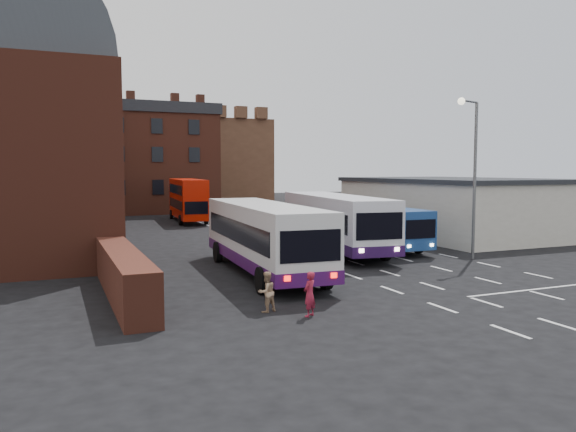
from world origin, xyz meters
name	(u,v)px	position (x,y,z in m)	size (l,w,h in m)	color
ground	(381,286)	(0.00, 0.00, 0.00)	(180.00, 180.00, 0.00)	black
railway_station	(0,127)	(-15.50, 21.00, 7.64)	(12.00, 28.00, 16.00)	#602B1E
forecourt_wall	(124,275)	(-10.20, 2.00, 0.90)	(1.20, 10.00, 1.80)	#602B1E
cream_building	(451,206)	(15.00, 14.00, 2.16)	(10.40, 16.40, 4.25)	beige
brick_terrace	(114,164)	(-6.00, 46.00, 5.50)	(22.00, 10.00, 11.00)	brown
castle_keep	(181,162)	(6.00, 66.00, 6.00)	(22.00, 22.00, 12.00)	brown
bus_white_outbound	(263,233)	(-3.50, 4.71, 1.93)	(3.60, 12.15, 3.27)	silver
bus_white_inbound	(335,219)	(2.92, 9.66, 1.98)	(4.33, 12.55, 3.35)	silver
bus_blue	(375,223)	(6.00, 10.13, 1.54)	(2.56, 9.59, 2.60)	navy
bus_red_double	(188,199)	(-0.82, 32.07, 2.12)	(3.12, 10.10, 3.98)	#C21200
street_lamp	(472,164)	(8.31, 4.18, 5.20)	(1.69, 0.72, 8.62)	#595B5C
pedestrian_red	(310,294)	(-4.83, -3.20, 0.76)	(0.55, 0.36, 1.51)	maroon
pedestrian_beige	(267,292)	(-5.94, -2.10, 0.70)	(0.68, 0.53, 1.41)	tan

